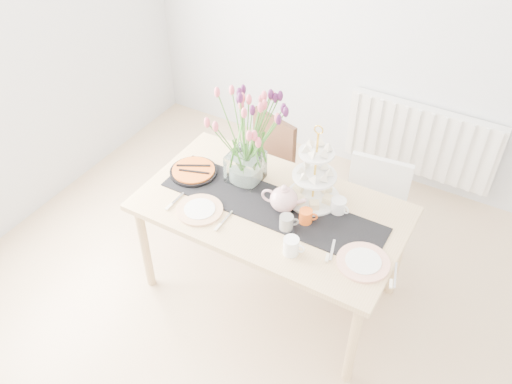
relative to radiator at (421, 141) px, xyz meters
The scene contains 16 objects.
room_shell 2.40m from the radiator, 102.86° to the right, with size 4.50×4.50×4.50m.
radiator is the anchor object (origin of this frame).
dining_table 1.65m from the radiator, 107.87° to the right, with size 1.60×0.90×0.75m.
chair_brown 1.29m from the radiator, 136.02° to the right, with size 0.50×0.50×0.82m.
chair_white 0.98m from the radiator, 92.53° to the right, with size 0.45×0.45×0.82m.
table_runner 1.67m from the radiator, 107.87° to the right, with size 1.40×0.35×0.01m, color black.
tulip_vase 1.76m from the radiator, 118.46° to the right, with size 0.73×0.73×0.63m.
cake_stand 1.48m from the radiator, 102.98° to the right, with size 0.33×0.33×0.49m.
teapot 1.65m from the radiator, 105.40° to the right, with size 0.27×0.22×0.17m, color silver, non-canonical shape.
cream_jug 1.45m from the radiator, 95.68° to the right, with size 0.09×0.09×0.09m, color white.
tart_tin 1.91m from the radiator, 125.35° to the right, with size 0.31×0.31×0.04m.
mug_grey 1.75m from the radiator, 101.35° to the right, with size 0.08×0.08×0.10m, color gray.
mug_white 1.89m from the radiator, 97.15° to the right, with size 0.09×0.09×0.10m, color white.
mug_orange 1.64m from the radiator, 99.55° to the right, with size 0.08×0.08×0.09m, color orange.
plate_left 2.02m from the radiator, 115.35° to the right, with size 0.28×0.28×0.01m, color silver.
plate_right 1.74m from the radiator, 85.25° to the right, with size 0.29×0.29×0.02m, color white.
Camera 1 is at (1.12, -1.50, 2.95)m, focal length 38.00 mm.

